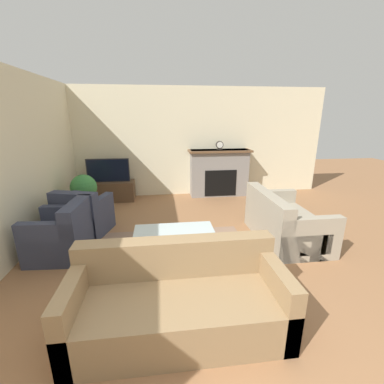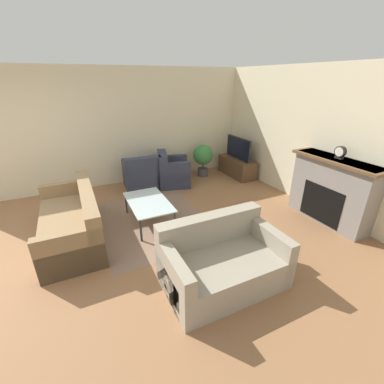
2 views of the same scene
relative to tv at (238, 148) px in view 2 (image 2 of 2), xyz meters
name	(u,v)px [view 2 (image 2 of 2)]	position (x,y,z in m)	size (l,w,h in m)	color
ground_plane	(25,257)	(1.58, -4.88, -0.75)	(20.00, 20.00, 0.00)	#936642
wall_back	(299,135)	(1.58, 0.35, 0.60)	(7.82, 0.06, 2.70)	beige
wall_left	(143,126)	(-0.86, -2.28, 0.60)	(0.06, 8.20, 2.70)	beige
area_rug	(153,221)	(1.40, -2.83, -0.75)	(2.35, 1.87, 0.00)	#896B56
fireplace	(332,189)	(2.74, 0.11, -0.13)	(1.58, 0.47, 1.19)	gray
tv_stand	(237,167)	(0.00, 0.00, -0.52)	(1.17, 0.48, 0.47)	brown
tv	(238,148)	(0.00, 0.00, 0.00)	(0.99, 0.06, 0.56)	#232328
couch_sectional	(73,223)	(1.37, -4.16, -0.46)	(2.01, 0.85, 0.82)	#8C704C
couch_loveseat	(222,262)	(3.25, -2.49, -0.46)	(0.93, 1.49, 0.82)	#9E937F
armchair_by_window	(142,176)	(-0.24, -2.55, -0.45)	(0.82, 0.87, 0.82)	#33384C
armchair_accent	(172,173)	(-0.13, -1.83, -0.45)	(0.94, 0.91, 0.82)	#33384C
coffee_table	(148,203)	(1.40, -2.89, -0.36)	(1.15, 0.67, 0.42)	#333338
potted_plant	(203,157)	(-0.35, -0.86, -0.22)	(0.53, 0.53, 0.85)	#47474C
mantel_clock	(340,152)	(2.73, 0.11, 0.54)	(0.19, 0.07, 0.22)	#28231E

